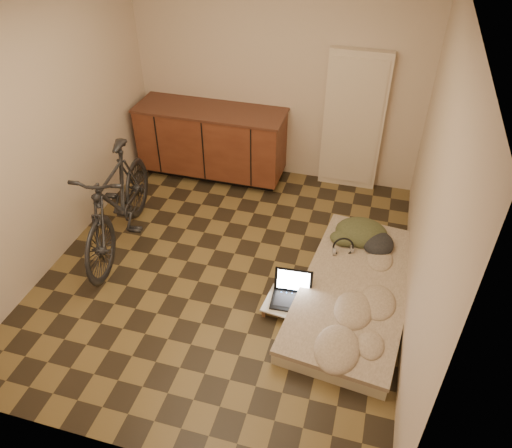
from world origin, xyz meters
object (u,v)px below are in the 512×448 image
(bicycle, at_px, (117,198))
(lap_desk, at_px, (296,305))
(futon, at_px, (355,292))
(laptop, at_px, (291,294))

(bicycle, relative_size, lap_desk, 2.97)
(lap_desk, bearing_deg, futon, 38.61)
(bicycle, bearing_deg, lap_desk, -21.89)
(bicycle, relative_size, futon, 0.86)
(lap_desk, xyz_separation_m, laptop, (-0.06, 0.07, 0.06))
(lap_desk, bearing_deg, bicycle, 172.12)
(futon, relative_size, laptop, 5.64)
(bicycle, bearing_deg, laptop, -20.42)
(bicycle, bearing_deg, futon, -11.97)
(bicycle, distance_m, laptop, 2.03)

